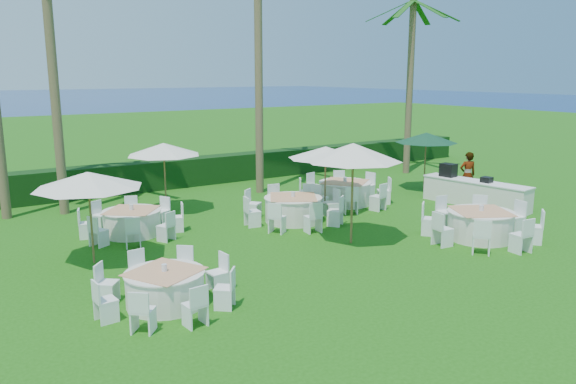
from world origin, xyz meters
name	(u,v)px	position (x,y,z in m)	size (l,w,h in m)	color
ground	(347,264)	(0.00, 0.00, 0.00)	(120.00, 120.00, 0.00)	#1B540E
hedge	(171,174)	(0.00, 12.00, 0.60)	(34.00, 1.00, 1.20)	black
banquet_table_a	(165,287)	(-4.86, 0.10, 0.39)	(2.98, 2.98, 0.91)	silver
banquet_table_c	(480,224)	(4.77, -0.37, 0.45)	(3.43, 3.43, 1.02)	silver
banquet_table_d	(132,222)	(-3.74, 5.73, 0.41)	(3.06, 3.06, 0.94)	silver
banquet_table_e	(293,208)	(1.23, 4.34, 0.44)	(3.37, 3.37, 1.01)	silver
banquet_table_f	(345,192)	(4.27, 5.40, 0.45)	(3.43, 3.43, 1.03)	silver
umbrella_a	(88,180)	(-5.42, 3.70, 2.20)	(2.74, 2.74, 2.41)	brown
umbrella_b	(353,152)	(1.29, 1.40, 2.66)	(2.79, 2.79, 2.92)	brown
umbrella_c	(164,149)	(-1.83, 7.88, 2.25)	(2.56, 2.56, 2.47)	brown
umbrella_d	(326,152)	(2.78, 4.66, 2.16)	(2.62, 2.62, 2.37)	brown
umbrella_green	(426,138)	(8.66, 5.55, 2.23)	(2.56, 2.56, 2.44)	brown
buffet_table	(475,192)	(8.15, 2.56, 0.51)	(1.46, 4.14, 1.44)	silver
staff_person	(468,175)	(9.06, 3.67, 0.91)	(0.66, 0.44, 1.82)	gray
palm_b	(51,56)	(-4.90, 9.65, 5.41)	(4.41, 4.03, 9.88)	brown
palm_c	(258,31)	(2.68, 8.99, 6.44)	(4.38, 4.21, 11.91)	brown
palm_e	(410,79)	(11.10, 9.05, 4.55)	(4.11, 4.40, 8.21)	brown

